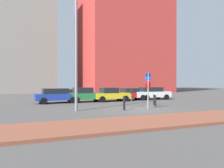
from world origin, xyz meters
The scene contains 15 objects.
ground_plane centered at (0.00, 0.00, 0.00)m, with size 120.00×120.00×0.00m, color #4C4947.
sidewalk_brick centered at (0.00, -5.38, 0.07)m, with size 40.00×3.33×0.14m, color brown.
parked_car_blue centered at (-4.98, 7.29, 0.77)m, with size 4.66×2.03×1.46m.
parked_car_green centered at (-2.24, 7.33, 0.77)m, with size 4.24×1.94×1.52m.
parked_car_yellow centered at (0.67, 7.27, 0.75)m, with size 3.96×2.09×1.48m.
parked_car_red centered at (3.55, 7.78, 0.71)m, with size 4.12×2.06×1.39m.
parked_car_white centered at (6.09, 7.66, 0.78)m, with size 4.66×2.27×1.48m.
parking_sign_post centered at (0.73, -0.36, 1.76)m, with size 0.59×0.17×2.79m.
parking_meter centered at (0.16, 1.34, 0.94)m, with size 0.18×0.14×1.45m.
street_lamp centered at (-4.65, 0.69, 4.89)m, with size 0.70×0.36×8.48m.
traffic_bollard_near centered at (2.80, 1.97, 0.48)m, with size 0.15×0.15×0.95m, color black.
traffic_bollard_mid centered at (-1.29, -0.30, 0.52)m, with size 0.17×0.17×1.05m, color black.
traffic_bollard_far centered at (2.11, 0.69, 0.49)m, with size 0.13×0.13×0.98m, color black.
building_colorful_midrise centered at (12.61, 30.43, 12.93)m, with size 17.89×16.54×25.85m, color #BF3833.
building_under_construction centered at (-8.98, 33.99, 12.07)m, with size 13.66×12.46×24.13m, color gray.
Camera 1 is at (-8.20, -14.82, 2.06)m, focal length 34.91 mm.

